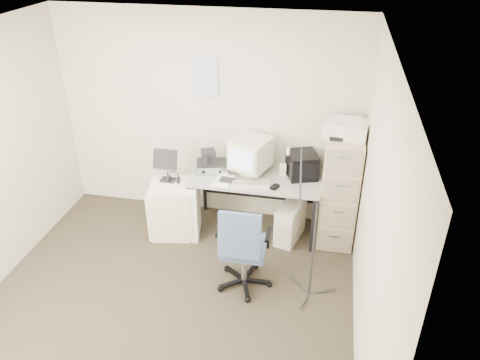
% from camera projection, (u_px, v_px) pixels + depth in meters
% --- Properties ---
extents(floor, '(3.60, 3.60, 0.01)m').
position_uv_depth(floor, '(166.00, 306.00, 4.57)').
color(floor, '#2B251C').
rests_on(floor, ground).
extents(ceiling, '(3.60, 3.60, 0.01)m').
position_uv_depth(ceiling, '(138.00, 48.00, 3.34)').
color(ceiling, white).
rests_on(ceiling, ground).
extents(wall_back, '(3.60, 0.02, 2.50)m').
position_uv_depth(wall_back, '(209.00, 118.00, 5.49)').
color(wall_back, beige).
rests_on(wall_back, ground).
extents(wall_right, '(0.02, 3.60, 2.50)m').
position_uv_depth(wall_right, '(373.00, 221.00, 3.64)').
color(wall_right, beige).
rests_on(wall_right, ground).
extents(wall_calendar, '(0.30, 0.02, 0.44)m').
position_uv_depth(wall_calendar, '(205.00, 77.00, 5.23)').
color(wall_calendar, white).
rests_on(wall_calendar, wall_back).
extents(filing_cabinet, '(0.40, 0.60, 1.30)m').
position_uv_depth(filing_cabinet, '(339.00, 189.00, 5.24)').
color(filing_cabinet, tan).
rests_on(filing_cabinet, floor).
extents(printer, '(0.50, 0.39, 0.17)m').
position_uv_depth(printer, '(347.00, 129.00, 4.87)').
color(printer, '#EDE3C5').
rests_on(printer, filing_cabinet).
extents(desk, '(1.50, 0.70, 0.73)m').
position_uv_depth(desk, '(255.00, 203.00, 5.51)').
color(desk, '#9D9D96').
rests_on(desk, floor).
extents(crt_monitor, '(0.50, 0.51, 0.43)m').
position_uv_depth(crt_monitor, '(251.00, 156.00, 5.30)').
color(crt_monitor, '#EDE3C5').
rests_on(crt_monitor, desk).
extents(crt_tv, '(0.41, 0.42, 0.29)m').
position_uv_depth(crt_tv, '(302.00, 165.00, 5.27)').
color(crt_tv, black).
rests_on(crt_tv, desk).
extents(desk_speaker, '(0.08, 0.08, 0.13)m').
position_uv_depth(desk_speaker, '(283.00, 170.00, 5.33)').
color(desk_speaker, beige).
rests_on(desk_speaker, desk).
extents(keyboard, '(0.45, 0.25, 0.02)m').
position_uv_depth(keyboard, '(250.00, 184.00, 5.16)').
color(keyboard, '#EDE3C5').
rests_on(keyboard, desk).
extents(mouse, '(0.10, 0.12, 0.03)m').
position_uv_depth(mouse, '(275.00, 187.00, 5.09)').
color(mouse, black).
rests_on(mouse, desk).
extents(radio_receiver, '(0.42, 0.34, 0.10)m').
position_uv_depth(radio_receiver, '(213.00, 166.00, 5.43)').
color(radio_receiver, black).
rests_on(radio_receiver, desk).
extents(radio_speaker, '(0.20, 0.20, 0.16)m').
position_uv_depth(radio_speaker, '(209.00, 157.00, 5.37)').
color(radio_speaker, black).
rests_on(radio_speaker, radio_receiver).
extents(papers, '(0.23, 0.29, 0.02)m').
position_uv_depth(papers, '(223.00, 181.00, 5.23)').
color(papers, white).
rests_on(papers, desk).
extents(pc_tower, '(0.33, 0.53, 0.45)m').
position_uv_depth(pc_tower, '(290.00, 222.00, 5.42)').
color(pc_tower, '#EDE3C5').
rests_on(pc_tower, floor).
extents(office_chair, '(0.58, 0.58, 0.99)m').
position_uv_depth(office_chair, '(244.00, 245.00, 4.60)').
color(office_chair, '#394A60').
rests_on(office_chair, floor).
extents(side_cart, '(0.61, 0.53, 0.67)m').
position_uv_depth(side_cart, '(176.00, 209.00, 5.46)').
color(side_cart, silver).
rests_on(side_cart, floor).
extents(music_stand, '(0.31, 0.25, 0.41)m').
position_uv_depth(music_stand, '(167.00, 165.00, 5.28)').
color(music_stand, black).
rests_on(music_stand, side_cart).
extents(headphones, '(0.15, 0.15, 0.03)m').
position_uv_depth(headphones, '(173.00, 178.00, 5.32)').
color(headphones, black).
rests_on(headphones, side_cart).
extents(mic_stand, '(0.02, 0.02, 1.41)m').
position_uv_depth(mic_stand, '(314.00, 237.00, 4.36)').
color(mic_stand, black).
rests_on(mic_stand, floor).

